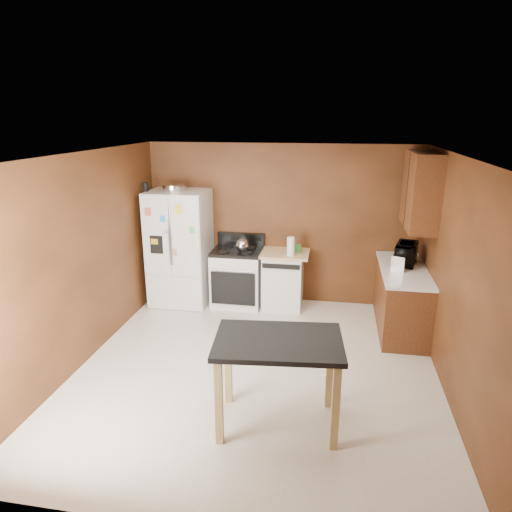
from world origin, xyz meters
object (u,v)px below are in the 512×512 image
(roasting_pan, at_px, (174,187))
(toaster, at_px, (401,262))
(paper_towel, at_px, (291,246))
(microwave, at_px, (406,255))
(gas_range, at_px, (238,276))
(pen_cup, at_px, (145,187))
(island, at_px, (278,353))
(green_canister, at_px, (298,248))
(refrigerator, at_px, (180,248))
(dishwasher, at_px, (283,279))
(kettle, at_px, (242,245))

(roasting_pan, bearing_deg, toaster, -8.73)
(roasting_pan, xyz_separation_m, paper_towel, (1.81, -0.11, -0.82))
(microwave, relative_size, gas_range, 0.44)
(pen_cup, height_order, island, pen_cup)
(paper_towel, xyz_separation_m, green_canister, (0.09, 0.19, -0.08))
(refrigerator, bearing_deg, dishwasher, 2.99)
(pen_cup, bearing_deg, island, -48.47)
(pen_cup, height_order, gas_range, pen_cup)
(kettle, height_order, island, kettle)
(microwave, relative_size, dishwasher, 0.54)
(kettle, height_order, refrigerator, refrigerator)
(kettle, bearing_deg, toaster, -10.92)
(paper_towel, distance_m, gas_range, 1.02)
(microwave, bearing_deg, refrigerator, 101.32)
(roasting_pan, distance_m, dishwasher, 2.19)
(gas_range, distance_m, island, 3.04)
(dishwasher, bearing_deg, gas_range, -178.06)
(green_canister, height_order, gas_range, gas_range)
(dishwasher, bearing_deg, green_canister, 12.22)
(pen_cup, relative_size, microwave, 0.27)
(pen_cup, xyz_separation_m, microwave, (3.84, -0.10, -0.83))
(dishwasher, xyz_separation_m, island, (0.29, -2.88, 0.31))
(pen_cup, bearing_deg, green_canister, 6.10)
(kettle, xyz_separation_m, paper_towel, (0.75, -0.03, 0.03))
(kettle, relative_size, dishwasher, 0.23)
(gas_range, xyz_separation_m, island, (1.01, -2.85, 0.30))
(pen_cup, relative_size, kettle, 0.64)
(gas_range, bearing_deg, dishwasher, 1.94)
(pen_cup, xyz_separation_m, kettle, (1.46, 0.09, -0.86))
(gas_range, bearing_deg, green_canister, 4.33)
(microwave, height_order, dishwasher, microwave)
(pen_cup, distance_m, refrigerator, 1.07)
(pen_cup, distance_m, paper_towel, 2.36)
(kettle, height_order, gas_range, kettle)
(pen_cup, relative_size, toaster, 0.46)
(green_canister, height_order, refrigerator, refrigerator)
(dishwasher, bearing_deg, toaster, -18.31)
(toaster, distance_m, refrigerator, 3.32)
(roasting_pan, relative_size, gas_range, 0.32)
(refrigerator, height_order, gas_range, refrigerator)
(paper_towel, height_order, dishwasher, paper_towel)
(gas_range, bearing_deg, roasting_pan, -179.39)
(pen_cup, bearing_deg, gas_range, 7.31)
(dishwasher, bearing_deg, refrigerator, -177.01)
(roasting_pan, xyz_separation_m, island, (1.98, -2.84, -1.08))
(roasting_pan, distance_m, refrigerator, 0.95)
(kettle, xyz_separation_m, island, (0.91, -2.77, -0.24))
(paper_towel, bearing_deg, gas_range, 172.21)
(refrigerator, xyz_separation_m, island, (1.92, -2.79, -0.13))
(roasting_pan, bearing_deg, green_canister, 2.44)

